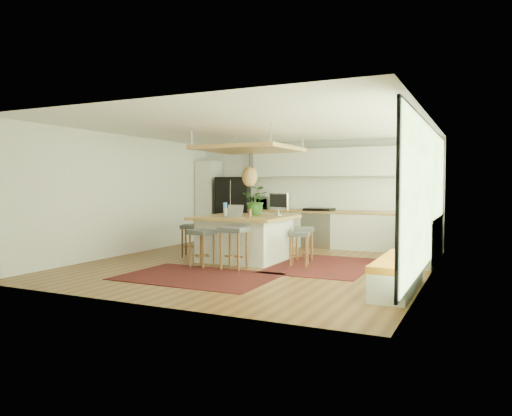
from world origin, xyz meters
The scene contains 34 objects.
floor centered at (0.00, 0.00, 0.00)m, with size 7.00×7.00×0.00m, color #513117.
ceiling centered at (0.00, 0.00, 2.70)m, with size 7.00×7.00×0.00m, color white.
wall_back centered at (0.00, 3.50, 1.35)m, with size 6.50×6.50×0.00m, color silver.
wall_front centered at (0.00, -3.50, 1.35)m, with size 6.50×6.50×0.00m, color silver.
wall_left centered at (-3.25, 0.00, 1.35)m, with size 7.00×7.00×0.00m, color silver.
wall_right centered at (3.25, 0.00, 1.35)m, with size 7.00×7.00×0.00m, color silver.
window_wall centered at (3.22, 0.00, 1.40)m, with size 0.10×6.20×2.60m, color black, non-canonical shape.
pantry centered at (-2.95, 3.18, 1.12)m, with size 0.55×0.60×2.25m, color silver.
back_counter_base centered at (0.55, 3.18, 0.44)m, with size 4.20×0.60×0.88m, color silver.
back_counter_top centered at (0.55, 3.18, 0.90)m, with size 4.24×0.64×0.05m, color olive.
backsplash centered at (0.55, 3.48, 1.35)m, with size 4.20×0.02×0.80m, color white.
upper_cabinets centered at (0.55, 3.32, 2.15)m, with size 4.20×0.34×0.70m, color silver.
range centered at (0.30, 3.18, 0.50)m, with size 0.76×0.62×1.00m, color #A5A5AA, non-canonical shape.
right_counter_base centered at (2.93, 2.00, 0.44)m, with size 0.60×2.50×0.88m, color silver.
right_counter_top centered at (2.93, 2.00, 0.90)m, with size 0.64×2.54×0.05m, color olive.
window_bench centered at (2.95, -1.20, 0.25)m, with size 0.52×2.00×0.50m, color silver, non-canonical shape.
ceiling_panel centered at (-0.30, 0.40, 2.05)m, with size 1.86×1.86×0.80m, color olive, non-canonical shape.
rug_near centered at (-0.34, -1.54, 0.01)m, with size 2.60×1.80×0.01m, color black.
rug_right centered at (1.29, 0.48, 0.01)m, with size 1.80×2.60×0.01m, color black.
fridge centered at (-2.17, 3.21, 0.93)m, with size 0.89×0.70×1.79m, color black, non-canonical shape.
island centered at (-0.45, 0.50, 0.47)m, with size 1.85×1.85×0.93m, color olive, non-canonical shape.
stool_near_left centered at (-0.79, -0.67, 0.35)m, with size 0.42×0.42×0.72m, color #3E4245, non-canonical shape.
stool_near_right centered at (-0.11, -0.65, 0.35)m, with size 0.47×0.47×0.80m, color #3E4245, non-canonical shape.
stool_right_front centered at (0.87, 0.20, 0.35)m, with size 0.40×0.40×0.67m, color #3E4245, non-canonical shape.
stool_right_back centered at (0.67, 1.02, 0.35)m, with size 0.41×0.41×0.69m, color #3E4245, non-canonical shape.
stool_left_side centered at (-1.75, 0.41, 0.35)m, with size 0.42×0.42×0.70m, color #3E4245, non-canonical shape.
laptop centered at (-0.53, 0.10, 1.05)m, with size 0.35×0.37×0.26m, color #A5A5AA, non-canonical shape.
monitor centered at (0.14, 0.90, 1.19)m, with size 0.52×0.19×0.49m, color #A5A5AA, non-canonical shape.
microwave centered at (-1.24, 3.13, 1.13)m, with size 0.61×0.33×0.41m, color #A5A5AA.
island_plant centered at (-0.40, 0.94, 1.18)m, with size 0.57×0.63×0.49m, color #1E4C19.
island_bowl centered at (-0.94, 1.01, 0.96)m, with size 0.21×0.21×0.05m, color white.
island_bottle_0 centered at (-1.00, 0.60, 1.03)m, with size 0.07×0.07×0.19m, color #367CDA.
island_bottle_1 centered at (-0.85, 0.35, 1.03)m, with size 0.07×0.07×0.19m, color white.
island_bottle_2 centered at (-0.20, 0.20, 1.03)m, with size 0.07×0.07×0.19m, color #A03E35.
Camera 1 is at (4.11, -8.55, 1.58)m, focal length 33.92 mm.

